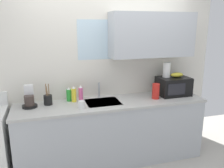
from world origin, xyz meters
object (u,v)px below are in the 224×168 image
(cereal_canister, at_px, (156,91))
(utensil_crock, at_px, (48,100))
(banana_bunch, at_px, (177,75))
(dish_soap_bottle_yellow, at_px, (74,94))
(microwave, at_px, (173,86))
(paper_towel_roll, at_px, (167,70))
(dish_soap_bottle_pink, at_px, (81,94))
(mug_white, at_px, (82,105))
(dish_soap_bottle_green, at_px, (69,94))
(coffee_maker, at_px, (29,99))

(cereal_canister, distance_m, utensil_crock, 1.49)
(banana_bunch, distance_m, dish_soap_bottle_yellow, 1.54)
(microwave, xyz_separation_m, paper_towel_roll, (-0.10, 0.05, 0.24))
(cereal_canister, bearing_deg, dish_soap_bottle_pink, 168.68)
(cereal_canister, height_order, mug_white, cereal_canister)
(microwave, bearing_deg, paper_towel_roll, 152.62)
(microwave, bearing_deg, dish_soap_bottle_yellow, 176.22)
(dish_soap_bottle_yellow, bearing_deg, dish_soap_bottle_green, 140.22)
(utensil_crock, bearing_deg, microwave, -2.24)
(mug_white, bearing_deg, cereal_canister, 4.75)
(microwave, distance_m, dish_soap_bottle_yellow, 1.48)
(coffee_maker, relative_size, dish_soap_bottle_green, 1.39)
(utensil_crock, bearing_deg, cereal_canister, -6.53)
(paper_towel_roll, height_order, cereal_canister, paper_towel_roll)
(dish_soap_bottle_pink, xyz_separation_m, mug_white, (-0.04, -0.30, -0.06))
(banana_bunch, relative_size, utensil_crock, 0.70)
(dish_soap_bottle_yellow, bearing_deg, coffee_maker, -176.25)
(paper_towel_roll, relative_size, utensil_crock, 0.77)
(microwave, distance_m, coffee_maker, 2.06)
(cereal_canister, xyz_separation_m, mug_white, (-1.08, -0.09, -0.06))
(dish_soap_bottle_green, bearing_deg, dish_soap_bottle_pink, -13.93)
(banana_bunch, height_order, cereal_canister, banana_bunch)
(mug_white, bearing_deg, dish_soap_bottle_pink, 82.37)
(paper_towel_roll, xyz_separation_m, coffee_maker, (-1.95, 0.01, -0.28))
(cereal_canister, bearing_deg, paper_towel_roll, 32.01)
(dish_soap_bottle_yellow, xyz_separation_m, mug_white, (0.06, -0.29, -0.06))
(banana_bunch, distance_m, dish_soap_bottle_pink, 1.45)
(paper_towel_roll, bearing_deg, coffee_maker, 179.76)
(dish_soap_bottle_yellow, bearing_deg, microwave, -3.78)
(paper_towel_roll, relative_size, dish_soap_bottle_green, 1.09)
(dish_soap_bottle_yellow, bearing_deg, cereal_canister, -9.77)
(utensil_crock, bearing_deg, banana_bunch, -2.13)
(coffee_maker, relative_size, cereal_canister, 1.27)
(microwave, height_order, paper_towel_roll, paper_towel_roll)
(coffee_maker, bearing_deg, banana_bunch, -1.59)
(paper_towel_roll, bearing_deg, cereal_canister, -147.99)
(banana_bunch, relative_size, dish_soap_bottle_green, 1.00)
(dish_soap_bottle_pink, distance_m, utensil_crock, 0.45)
(microwave, bearing_deg, mug_white, -172.45)
(banana_bunch, height_order, paper_towel_roll, paper_towel_roll)
(banana_bunch, height_order, dish_soap_bottle_pink, banana_bunch)
(coffee_maker, bearing_deg, paper_towel_roll, -0.24)
(dish_soap_bottle_green, bearing_deg, dish_soap_bottle_yellow, -39.78)
(paper_towel_roll, xyz_separation_m, dish_soap_bottle_green, (-1.44, 0.10, -0.29))
(coffee_maker, xyz_separation_m, dish_soap_bottle_green, (0.51, 0.09, -0.01))
(paper_towel_roll, xyz_separation_m, cereal_canister, (-0.24, -0.15, -0.27))
(coffee_maker, relative_size, dish_soap_bottle_yellow, 1.25)
(banana_bunch, bearing_deg, dish_soap_bottle_yellow, 176.40)
(dish_soap_bottle_yellow, bearing_deg, banana_bunch, -3.60)
(mug_white, relative_size, utensil_crock, 0.33)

